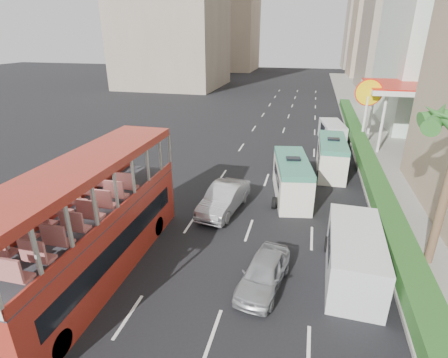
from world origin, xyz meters
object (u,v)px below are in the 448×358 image
(double_decker_bus, at_px, (92,221))
(shell_station, at_px, (401,116))
(palm_tree, at_px, (445,196))
(minibus_near, at_px, (292,178))
(panel_van_near, at_px, (354,255))
(panel_van_far, at_px, (332,132))
(car_silver_lane_a, at_px, (224,210))
(minibus_far, at_px, (331,156))
(van_asset, at_px, (291,178))
(car_silver_lane_b, at_px, (263,286))

(double_decker_bus, relative_size, shell_station, 1.38)
(double_decker_bus, relative_size, palm_tree, 1.72)
(double_decker_bus, distance_m, minibus_near, 12.25)
(minibus_near, distance_m, panel_van_near, 7.92)
(panel_van_far, bearing_deg, double_decker_bus, -123.24)
(car_silver_lane_a, relative_size, minibus_far, 0.85)
(double_decker_bus, relative_size, minibus_near, 1.99)
(panel_van_far, distance_m, palm_tree, 19.39)
(van_asset, distance_m, minibus_near, 3.25)
(van_asset, height_order, panel_van_near, panel_van_near)
(panel_van_near, height_order, panel_van_far, panel_van_near)
(double_decker_bus, xyz_separation_m, van_asset, (7.27, 12.67, -2.53))
(minibus_near, bearing_deg, shell_station, 46.98)
(car_silver_lane_a, distance_m, panel_van_far, 17.36)
(van_asset, relative_size, minibus_near, 0.91)
(car_silver_lane_b, bearing_deg, palm_tree, 34.17)
(car_silver_lane_a, distance_m, shell_station, 20.43)
(car_silver_lane_b, relative_size, van_asset, 0.76)
(car_silver_lane_a, bearing_deg, car_silver_lane_b, -53.75)
(minibus_near, bearing_deg, minibus_far, 52.79)
(panel_van_near, bearing_deg, minibus_far, 94.18)
(minibus_near, height_order, panel_van_far, minibus_near)
(double_decker_bus, relative_size, panel_van_far, 2.44)
(car_silver_lane_a, bearing_deg, panel_van_near, -25.23)
(car_silver_lane_b, distance_m, palm_tree, 8.29)
(double_decker_bus, height_order, panel_van_near, double_decker_bus)
(car_silver_lane_a, height_order, van_asset, car_silver_lane_a)
(minibus_far, height_order, panel_van_far, minibus_far)
(panel_van_far, height_order, shell_station, shell_station)
(panel_van_far, xyz_separation_m, palm_tree, (3.48, -18.91, 2.48))
(car_silver_lane_a, distance_m, minibus_far, 10.02)
(minibus_near, height_order, minibus_far, minibus_near)
(minibus_far, xyz_separation_m, panel_van_near, (0.50, -12.30, -0.19))
(double_decker_bus, distance_m, panel_van_far, 25.18)
(van_asset, xyz_separation_m, palm_tree, (6.53, -8.67, 3.38))
(double_decker_bus, xyz_separation_m, panel_van_near, (10.45, 2.36, -1.50))
(panel_van_far, bearing_deg, minibus_near, -111.40)
(car_silver_lane_b, distance_m, van_asset, 11.83)
(shell_station, bearing_deg, minibus_far, -125.97)
(minibus_far, bearing_deg, double_decker_bus, -125.07)
(palm_tree, bearing_deg, panel_van_far, 100.44)
(double_decker_bus, distance_m, panel_van_near, 10.82)
(car_silver_lane_a, distance_m, panel_van_near, 8.09)
(van_asset, xyz_separation_m, panel_van_near, (3.18, -10.31, 1.03))
(car_silver_lane_b, height_order, minibus_far, minibus_far)
(minibus_near, height_order, palm_tree, palm_tree)
(car_silver_lane_b, bearing_deg, panel_van_far, 90.78)
(car_silver_lane_b, xyz_separation_m, shell_station, (9.08, 22.15, 2.75))
(panel_van_near, xyz_separation_m, palm_tree, (3.35, 1.64, 2.35))
(palm_tree, bearing_deg, van_asset, 126.98)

